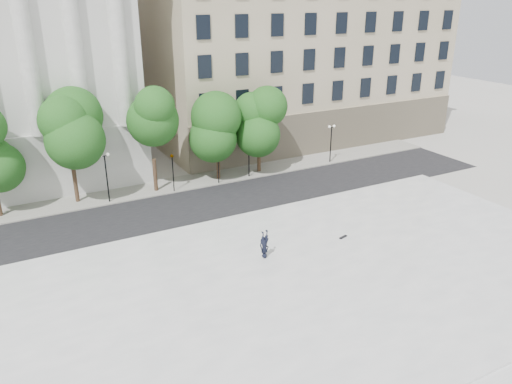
{
  "coord_description": "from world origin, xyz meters",
  "views": [
    {
      "loc": [
        -14.76,
        -19.32,
        17.04
      ],
      "look_at": [
        1.0,
        10.0,
        3.9
      ],
      "focal_mm": 35.0,
      "sensor_mm": 36.0,
      "label": 1
    }
  ],
  "objects_px": {
    "person_lying": "(264,254)",
    "skateboard": "(343,237)",
    "traffic_light_west": "(172,155)",
    "traffic_light_east": "(218,147)"
  },
  "relations": [
    {
      "from": "skateboard",
      "to": "traffic_light_west",
      "type": "bearing_deg",
      "value": 100.59
    },
    {
      "from": "traffic_light_west",
      "to": "skateboard",
      "type": "bearing_deg",
      "value": -64.41
    },
    {
      "from": "traffic_light_east",
      "to": "skateboard",
      "type": "xyz_separation_m",
      "value": [
        2.96,
        -15.68,
        -3.23
      ]
    },
    {
      "from": "traffic_light_east",
      "to": "skateboard",
      "type": "height_order",
      "value": "traffic_light_east"
    },
    {
      "from": "person_lying",
      "to": "skateboard",
      "type": "xyz_separation_m",
      "value": [
        6.58,
        -0.12,
        -0.23
      ]
    },
    {
      "from": "traffic_light_west",
      "to": "traffic_light_east",
      "type": "bearing_deg",
      "value": -0.0
    },
    {
      "from": "traffic_light_east",
      "to": "person_lying",
      "type": "xyz_separation_m",
      "value": [
        -3.62,
        -15.56,
        -3.0
      ]
    },
    {
      "from": "traffic_light_east",
      "to": "traffic_light_west",
      "type": "bearing_deg",
      "value": 180.0
    },
    {
      "from": "traffic_light_west",
      "to": "skateboard",
      "type": "distance_m",
      "value": 17.66
    },
    {
      "from": "skateboard",
      "to": "person_lying",
      "type": "bearing_deg",
      "value": 163.97
    }
  ]
}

